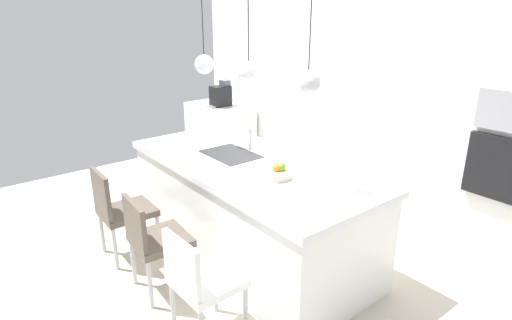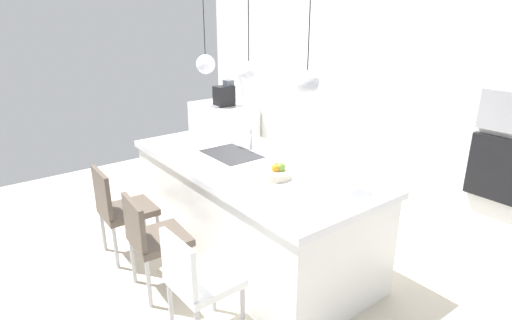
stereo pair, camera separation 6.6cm
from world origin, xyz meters
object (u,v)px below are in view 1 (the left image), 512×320
at_px(fruit_bowl, 277,172).
at_px(microwave, 512,112).
at_px(chair_far, 200,280).
at_px(coffee_machine, 221,95).
at_px(chair_middle, 153,238).
at_px(chair_near, 120,208).
at_px(oven, 500,169).

xyz_separation_m(fruit_bowl, microwave, (1.07, 1.63, 0.46)).
distance_m(microwave, chair_far, 2.83).
bearing_deg(coffee_machine, chair_middle, -43.97).
relative_size(coffee_machine, chair_near, 0.43).
xyz_separation_m(coffee_machine, chair_near, (1.65, -2.26, -0.53)).
xyz_separation_m(oven, chair_near, (-2.20, -2.56, -0.44)).
distance_m(chair_middle, chair_far, 0.72).
height_order(fruit_bowl, microwave, microwave).
height_order(chair_near, chair_middle, chair_near).
height_order(coffee_machine, chair_middle, coffee_machine).
bearing_deg(chair_middle, oven, 59.28).
relative_size(fruit_bowl, chair_far, 0.30).
xyz_separation_m(chair_near, chair_middle, (0.68, 0.01, -0.00)).
bearing_deg(coffee_machine, chair_near, -53.85).
xyz_separation_m(fruit_bowl, coffee_machine, (-2.78, 1.33, 0.06)).
height_order(fruit_bowl, chair_far, fruit_bowl).
xyz_separation_m(coffee_machine, microwave, (3.85, 0.30, 0.41)).
height_order(chair_near, chair_far, chair_near).
bearing_deg(oven, chair_near, -130.67).
distance_m(fruit_bowl, chair_middle, 1.13).
bearing_deg(coffee_machine, chair_far, -36.38).
relative_size(oven, chair_far, 0.65).
bearing_deg(fruit_bowl, microwave, 56.76).
bearing_deg(chair_near, chair_far, 0.37).
distance_m(chair_near, chair_middle, 0.68).
bearing_deg(chair_far, coffee_machine, 143.62).
bearing_deg(oven, fruit_bowl, -123.24).
xyz_separation_m(fruit_bowl, chair_middle, (-0.45, -0.92, -0.48)).
bearing_deg(microwave, chair_far, -107.28).
relative_size(coffee_machine, chair_far, 0.44).
height_order(oven, chair_middle, oven).
bearing_deg(oven, coffee_machine, -175.59).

